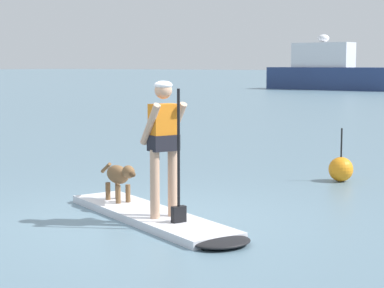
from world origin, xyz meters
TOP-DOWN VIEW (x-y plane):
  - ground_plane at (0.00, 0.00)m, footprint 400.00×400.00m
  - paddleboard at (0.21, -0.09)m, footprint 3.49×2.02m
  - person_paddler at (0.35, -0.15)m, footprint 0.68×0.59m
  - dog at (-0.78, 0.32)m, footprint 0.93×0.45m
  - moored_boat_starboard at (-16.14, 44.64)m, footprint 10.64×2.99m
  - marker_buoy at (0.96, 4.21)m, footprint 0.43×0.43m

SIDE VIEW (x-z plane):
  - ground_plane at x=0.00m, z-range 0.00..0.00m
  - paddleboard at x=0.21m, z-range 0.00..0.10m
  - marker_buoy at x=0.96m, z-range -0.25..0.68m
  - dog at x=-0.78m, z-range 0.19..0.74m
  - person_paddler at x=0.35m, z-range 0.24..1.96m
  - moored_boat_starboard at x=-16.14m, z-range -0.77..3.56m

